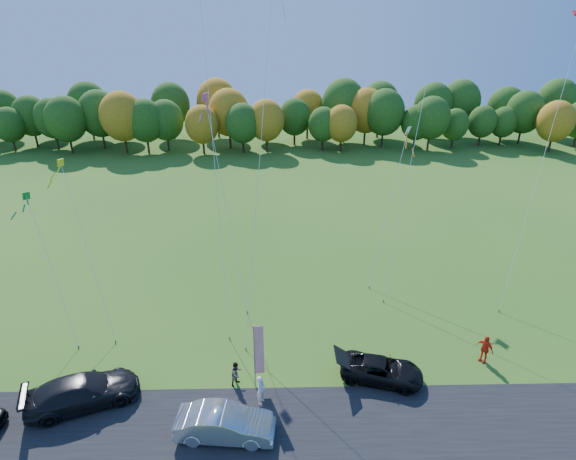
{
  "coord_description": "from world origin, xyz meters",
  "views": [
    {
      "loc": [
        -0.59,
        -21.13,
        19.41
      ],
      "look_at": [
        0.0,
        6.0,
        7.0
      ],
      "focal_mm": 28.0,
      "sensor_mm": 36.0,
      "label": 1
    }
  ],
  "objects_px": {
    "person_east": "(485,349)",
    "feather_flag": "(258,349)",
    "silver_sedan": "(225,424)",
    "black_suv": "(382,370)"
  },
  "relations": [
    {
      "from": "silver_sedan",
      "to": "feather_flag",
      "type": "height_order",
      "value": "feather_flag"
    },
    {
      "from": "silver_sedan",
      "to": "feather_flag",
      "type": "bearing_deg",
      "value": -19.75
    },
    {
      "from": "black_suv",
      "to": "silver_sedan",
      "type": "bearing_deg",
      "value": 129.46
    },
    {
      "from": "person_east",
      "to": "feather_flag",
      "type": "bearing_deg",
      "value": -118.88
    },
    {
      "from": "black_suv",
      "to": "feather_flag",
      "type": "xyz_separation_m",
      "value": [
        -7.31,
        -0.44,
        2.02
      ]
    },
    {
      "from": "black_suv",
      "to": "silver_sedan",
      "type": "relative_size",
      "value": 0.96
    },
    {
      "from": "black_suv",
      "to": "feather_flag",
      "type": "height_order",
      "value": "feather_flag"
    },
    {
      "from": "silver_sedan",
      "to": "feather_flag",
      "type": "xyz_separation_m",
      "value": [
        1.6,
        3.48,
        1.86
      ]
    },
    {
      "from": "silver_sedan",
      "to": "black_suv",
      "type": "bearing_deg",
      "value": -61.27
    },
    {
      "from": "black_suv",
      "to": "feather_flag",
      "type": "distance_m",
      "value": 7.59
    }
  ]
}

